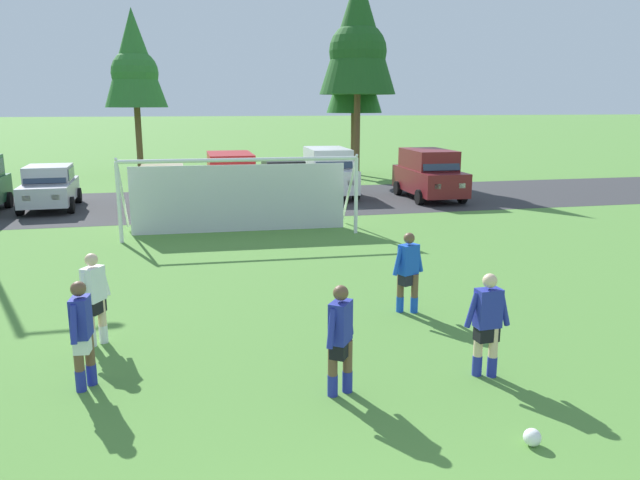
# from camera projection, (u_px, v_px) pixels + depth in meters

# --- Properties ---
(ground_plane) EXTENTS (400.00, 400.00, 0.00)m
(ground_plane) POSITION_uv_depth(u_px,v_px,m) (228.00, 245.00, 18.10)
(ground_plane) COLOR #518438
(parking_lot_strip) EXTENTS (52.00, 8.40, 0.01)m
(parking_lot_strip) POSITION_uv_depth(u_px,v_px,m) (214.00, 203.00, 25.79)
(parking_lot_strip) COLOR #333335
(parking_lot_strip) RESTS_ON ground
(soccer_ball) EXTENTS (0.22, 0.22, 0.22)m
(soccer_ball) POSITION_uv_depth(u_px,v_px,m) (532.00, 437.00, 7.46)
(soccer_ball) COLOR white
(soccer_ball) RESTS_ON ground
(soccer_goal) EXTENTS (7.48, 2.17, 2.57)m
(soccer_goal) POSITION_uv_depth(u_px,v_px,m) (240.00, 193.00, 19.60)
(soccer_goal) COLOR white
(soccer_goal) RESTS_ON ground
(player_striker_near) EXTENTS (0.56, 0.60, 1.64)m
(player_striker_near) POSITION_uv_depth(u_px,v_px,m) (340.00, 340.00, 8.65)
(player_striker_near) COLOR brown
(player_striker_near) RESTS_ON ground
(player_midfield_center) EXTENTS (0.74, 0.26, 1.64)m
(player_midfield_center) POSITION_uv_depth(u_px,v_px,m) (487.00, 325.00, 9.23)
(player_midfield_center) COLOR beige
(player_midfield_center) RESTS_ON ground
(player_defender_far) EXTENTS (0.28, 0.73, 1.64)m
(player_defender_far) POSITION_uv_depth(u_px,v_px,m) (82.00, 335.00, 8.84)
(player_defender_far) COLOR brown
(player_defender_far) RESTS_ON ground
(player_winger_right) EXTENTS (0.51, 0.64, 1.64)m
(player_winger_right) POSITION_uv_depth(u_px,v_px,m) (95.00, 299.00, 10.46)
(player_winger_right) COLOR beige
(player_winger_right) RESTS_ON ground
(player_trailing_back) EXTENTS (0.74, 0.37, 1.64)m
(player_trailing_back) POSITION_uv_depth(u_px,v_px,m) (408.00, 273.00, 12.11)
(player_trailing_back) COLOR brown
(player_trailing_back) RESTS_ON ground
(parked_car_slot_center_left) EXTENTS (2.19, 4.28, 1.72)m
(parked_car_slot_center_left) POSITION_uv_depth(u_px,v_px,m) (50.00, 187.00, 24.23)
(parked_car_slot_center_left) COLOR #B2B2BC
(parked_car_slot_center_left) RESTS_ON ground
(parked_car_slot_center) EXTENTS (2.09, 4.22, 1.72)m
(parked_car_slot_center) POSITION_uv_depth(u_px,v_px,m) (163.00, 187.00, 24.09)
(parked_car_slot_center) COLOR tan
(parked_car_slot_center) RESTS_ON ground
(parked_car_slot_center_right) EXTENTS (2.14, 4.60, 2.16)m
(parked_car_slot_center_right) POSITION_uv_depth(u_px,v_px,m) (231.00, 179.00, 24.81)
(parked_car_slot_center_right) COLOR red
(parked_car_slot_center_right) RESTS_ON ground
(parked_car_slot_right) EXTENTS (2.07, 4.21, 1.72)m
(parked_car_slot_right) POSITION_uv_depth(u_px,v_px,m) (283.00, 179.00, 26.67)
(parked_car_slot_right) COLOR black
(parked_car_slot_right) RESTS_ON ground
(parked_car_slot_far_right) EXTENTS (2.27, 4.67, 2.16)m
(parked_car_slot_far_right) POSITION_uv_depth(u_px,v_px,m) (328.00, 171.00, 27.63)
(parked_car_slot_far_right) COLOR silver
(parked_car_slot_far_right) RESTS_ON ground
(parked_car_slot_end) EXTENTS (2.22, 4.64, 2.16)m
(parked_car_slot_end) POSITION_uv_depth(u_px,v_px,m) (429.00, 174.00, 26.72)
(parked_car_slot_end) COLOR maroon
(parked_car_slot_end) RESTS_ON ground
(tree_mid_left) EXTENTS (3.53, 3.53, 9.42)m
(tree_mid_left) POSITION_uv_depth(u_px,v_px,m) (134.00, 62.00, 34.53)
(tree_mid_left) COLOR brown
(tree_mid_left) RESTS_ON ground
(tree_center_back) EXTENTS (3.25, 3.25, 8.66)m
(tree_center_back) POSITION_uv_depth(u_px,v_px,m) (355.00, 72.00, 35.06)
(tree_center_back) COLOR brown
(tree_center_back) RESTS_ON ground
(tree_mid_right) EXTENTS (4.17, 4.17, 11.11)m
(tree_mid_right) POSITION_uv_depth(u_px,v_px,m) (358.00, 37.00, 32.62)
(tree_mid_right) COLOR brown
(tree_mid_right) RESTS_ON ground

